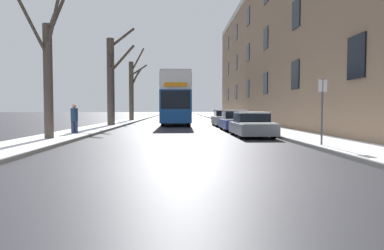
# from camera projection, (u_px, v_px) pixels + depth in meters

# --- Properties ---
(ground_plane) EXTENTS (320.00, 320.00, 0.00)m
(ground_plane) POSITION_uv_depth(u_px,v_px,m) (185.00, 169.00, 8.22)
(ground_plane) COLOR #28282D
(sidewalk_left) EXTENTS (2.48, 130.00, 0.16)m
(sidewalk_left) POSITION_uv_depth(u_px,v_px,m) (146.00, 117.00, 60.89)
(sidewalk_left) COLOR gray
(sidewalk_left) RESTS_ON ground
(sidewalk_right) EXTENTS (2.48, 130.00, 0.16)m
(sidewalk_right) POSITION_uv_depth(u_px,v_px,m) (213.00, 117.00, 61.36)
(sidewalk_right) COLOR gray
(sidewalk_right) RESTS_ON ground
(terrace_facade_right) EXTENTS (9.10, 50.45, 14.23)m
(terrace_facade_right) POSITION_uv_depth(u_px,v_px,m) (303.00, 50.00, 32.56)
(terrace_facade_right) COLOR #8C7056
(terrace_facade_right) RESTS_ON ground
(bare_tree_left_0) EXTENTS (2.43, 3.07, 7.09)m
(bare_tree_left_0) POSITION_uv_depth(u_px,v_px,m) (48.00, 69.00, 14.93)
(bare_tree_left_0) COLOR #4C4238
(bare_tree_left_0) RESTS_ON ground
(bare_tree_left_1) EXTENTS (2.19, 3.52, 8.23)m
(bare_tree_left_1) POSITION_uv_depth(u_px,v_px,m) (112.00, 79.00, 27.76)
(bare_tree_left_1) COLOR #4C4238
(bare_tree_left_1) RESTS_ON ground
(bare_tree_left_2) EXTENTS (2.03, 1.90, 8.52)m
(bare_tree_left_2) POSITION_uv_depth(u_px,v_px,m) (132.00, 89.00, 39.91)
(bare_tree_left_2) COLOR #4C4238
(bare_tree_left_2) RESTS_ON ground
(double_decker_bus) EXTENTS (2.59, 10.87, 4.61)m
(double_decker_bus) POSITION_uv_depth(u_px,v_px,m) (176.00, 97.00, 32.15)
(double_decker_bus) COLOR #194C99
(double_decker_bus) RESTS_ON ground
(parked_car_0) EXTENTS (1.81, 4.16, 1.31)m
(parked_car_0) POSITION_uv_depth(u_px,v_px,m) (252.00, 125.00, 17.92)
(parked_car_0) COLOR slate
(parked_car_0) RESTS_ON ground
(parked_car_1) EXTENTS (1.78, 3.94, 1.40)m
(parked_car_1) POSITION_uv_depth(u_px,v_px,m) (235.00, 121.00, 23.18)
(parked_car_1) COLOR navy
(parked_car_1) RESTS_ON ground
(parked_car_2) EXTENTS (1.69, 4.50, 1.37)m
(parked_car_2) POSITION_uv_depth(u_px,v_px,m) (224.00, 119.00, 29.14)
(parked_car_2) COLOR #9EA3AD
(parked_car_2) RESTS_ON ground
(pedestrian_left_sidewalk) EXTENTS (0.38, 0.38, 1.72)m
(pedestrian_left_sidewalk) POSITION_uv_depth(u_px,v_px,m) (74.00, 119.00, 18.36)
(pedestrian_left_sidewalk) COLOR navy
(pedestrian_left_sidewalk) RESTS_ON ground
(street_sign_post) EXTENTS (0.32, 0.07, 2.54)m
(street_sign_post) POSITION_uv_depth(u_px,v_px,m) (322.00, 109.00, 12.34)
(street_sign_post) COLOR #4C4F54
(street_sign_post) RESTS_ON ground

